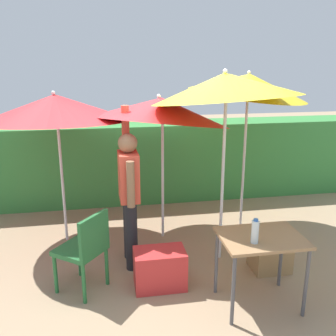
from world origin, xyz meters
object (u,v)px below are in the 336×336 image
(umbrella_yellow, at_px, (55,108))
(folding_table, at_px, (261,245))
(umbrella_rainbow, at_px, (248,85))
(crate_cardboard, at_px, (270,257))
(umbrella_orange, at_px, (161,110))
(bottle_water, at_px, (255,232))
(person_vendor, at_px, (129,190))
(umbrella_navy, at_px, (226,87))
(cooler_box, at_px, (160,269))
(chair_plastic, at_px, (85,247))

(umbrella_yellow, distance_m, folding_table, 2.94)
(umbrella_rainbow, bearing_deg, crate_cardboard, -94.75)
(umbrella_orange, height_order, bottle_water, umbrella_orange)
(person_vendor, relative_size, crate_cardboard, 4.39)
(umbrella_rainbow, height_order, crate_cardboard, umbrella_rainbow)
(umbrella_navy, height_order, folding_table, umbrella_navy)
(umbrella_yellow, bearing_deg, cooler_box, -50.23)
(cooler_box, bearing_deg, bottle_water, -35.77)
(umbrella_orange, height_order, umbrella_navy, umbrella_navy)
(bottle_water, bearing_deg, chair_plastic, 157.89)
(cooler_box, relative_size, bottle_water, 2.29)
(umbrella_orange, xyz_separation_m, person_vendor, (-0.48, -0.65, -0.82))
(bottle_water, bearing_deg, folding_table, 42.21)
(umbrella_orange, distance_m, crate_cardboard, 2.23)
(umbrella_yellow, distance_m, chair_plastic, 1.83)
(umbrella_yellow, xyz_separation_m, folding_table, (2.03, -1.79, -1.15))
(cooler_box, distance_m, bottle_water, 1.18)
(chair_plastic, bearing_deg, umbrella_orange, 49.55)
(folding_table, bearing_deg, umbrella_navy, 96.52)
(crate_cardboard, xyz_separation_m, bottle_water, (-0.52, -0.70, 0.70))
(umbrella_navy, height_order, person_vendor, umbrella_navy)
(umbrella_rainbow, relative_size, bottle_water, 9.64)
(umbrella_yellow, bearing_deg, crate_cardboard, -26.31)
(cooler_box, bearing_deg, person_vendor, 115.62)
(bottle_water, bearing_deg, umbrella_navy, 89.33)
(umbrella_rainbow, bearing_deg, umbrella_navy, -124.97)
(chair_plastic, xyz_separation_m, bottle_water, (1.58, -0.64, 0.35))
(folding_table, distance_m, bottle_water, 0.26)
(person_vendor, height_order, crate_cardboard, person_vendor)
(umbrella_rainbow, distance_m, bottle_water, 2.36)
(umbrella_yellow, height_order, bottle_water, umbrella_yellow)
(bottle_water, bearing_deg, umbrella_orange, 108.44)
(umbrella_rainbow, height_order, bottle_water, umbrella_rainbow)
(umbrella_orange, bearing_deg, person_vendor, -126.09)
(person_vendor, height_order, bottle_water, person_vendor)
(umbrella_rainbow, relative_size, person_vendor, 1.23)
(crate_cardboard, bearing_deg, umbrella_orange, 135.77)
(umbrella_rainbow, xyz_separation_m, bottle_water, (-0.62, -1.94, -1.19))
(umbrella_orange, bearing_deg, umbrella_rainbow, 6.84)
(bottle_water, bearing_deg, person_vendor, 133.29)
(crate_cardboard, bearing_deg, bottle_water, -126.64)
(umbrella_orange, distance_m, umbrella_navy, 1.01)
(umbrella_yellow, bearing_deg, person_vendor, -42.51)
(umbrella_rainbow, bearing_deg, person_vendor, -154.79)
(folding_table, bearing_deg, crate_cardboard, 55.90)
(umbrella_navy, bearing_deg, crate_cardboard, -35.29)
(umbrella_rainbow, relative_size, umbrella_yellow, 1.14)
(umbrella_rainbow, bearing_deg, folding_table, -105.40)
(cooler_box, height_order, crate_cardboard, cooler_box)
(cooler_box, distance_m, crate_cardboard, 1.33)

